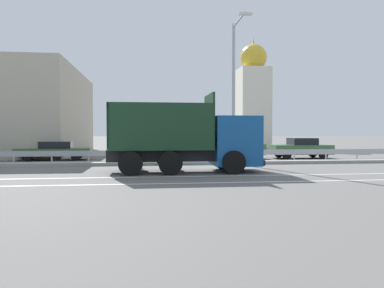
{
  "coord_description": "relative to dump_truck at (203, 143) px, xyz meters",
  "views": [
    {
      "loc": [
        -3.97,
        -18.54,
        1.83
      ],
      "look_at": [
        -1.59,
        0.66,
        1.23
      ],
      "focal_mm": 35.0,
      "sensor_mm": 36.0,
      "label": 1
    }
  ],
  "objects": [
    {
      "name": "street_lamp_1",
      "position": [
        2.4,
        3.79,
        3.25
      ],
      "size": [
        0.7,
        2.78,
        8.07
      ],
      "color": "#ADADB2",
      "rests_on": "ground_plane"
    },
    {
      "name": "background_building_0",
      "position": [
        -14.1,
        16.48,
        2.22
      ],
      "size": [
        11.6,
        15.78,
        7.09
      ],
      "primitive_type": "cube",
      "color": "#B7AD99",
      "rests_on": "ground_plane"
    },
    {
      "name": "parked_car_3",
      "position": [
        -2.71,
        7.96,
        -0.61
      ],
      "size": [
        4.65,
        1.96,
        1.41
      ],
      "rotation": [
        0.0,
        0.0,
        1.57
      ],
      "color": "#B27A14",
      "rests_on": "ground_plane"
    },
    {
      "name": "median_island",
      "position": [
        1.32,
        4.01,
        -1.23
      ],
      "size": [
        33.33,
        1.1,
        0.18
      ],
      "primitive_type": "cube",
      "color": "gray",
      "rests_on": "ground_plane"
    },
    {
      "name": "church_tower",
      "position": [
        10.43,
        27.33,
        4.81
      ],
      "size": [
        3.6,
        3.6,
        13.43
      ],
      "color": "silver",
      "rests_on": "ground_plane"
    },
    {
      "name": "parked_car_4",
      "position": [
        3.01,
        8.06,
        -0.53
      ],
      "size": [
        4.92,
        2.0,
        1.6
      ],
      "rotation": [
        0.0,
        0.0,
        1.55
      ],
      "color": "#335B33",
      "rests_on": "ground_plane"
    },
    {
      "name": "lane_strip_1",
      "position": [
        -0.93,
        -3.85,
        -1.32
      ],
      "size": [
        60.6,
        0.16,
        0.01
      ],
      "primitive_type": "cube",
      "color": "silver",
      "rests_on": "ground_plane"
    },
    {
      "name": "parked_car_5",
      "position": [
        8.2,
        7.98,
        -0.59
      ],
      "size": [
        4.2,
        2.2,
        1.44
      ],
      "rotation": [
        0.0,
        0.0,
        1.52
      ],
      "color": "#335B33",
      "rests_on": "ground_plane"
    },
    {
      "name": "parked_car_2",
      "position": [
        -8.61,
        8.27,
        -0.68
      ],
      "size": [
        4.83,
        2.09,
        1.23
      ],
      "rotation": [
        0.0,
        0.0,
        1.65
      ],
      "color": "#335B33",
      "rests_on": "ground_plane"
    },
    {
      "name": "median_road_sign",
      "position": [
        -3.82,
        4.01,
        -0.18
      ],
      "size": [
        0.68,
        0.16,
        2.22
      ],
      "color": "white",
      "rests_on": "ground_plane"
    },
    {
      "name": "median_guardrail",
      "position": [
        1.32,
        4.97,
        -0.75
      ],
      "size": [
        60.6,
        0.09,
        0.78
      ],
      "color": "#9EA0A5",
      "rests_on": "ground_plane"
    },
    {
      "name": "lane_strip_0",
      "position": [
        -0.93,
        -1.8,
        -1.32
      ],
      "size": [
        60.6,
        0.16,
        0.01
      ],
      "primitive_type": "cube",
      "color": "silver",
      "rests_on": "ground_plane"
    },
    {
      "name": "ground_plane",
      "position": [
        1.32,
        1.35,
        -1.32
      ],
      "size": [
        320.0,
        320.0,
        0.0
      ],
      "primitive_type": "plane",
      "color": "#605E5B"
    },
    {
      "name": "dump_truck",
      "position": [
        0.0,
        0.0,
        0.0
      ],
      "size": [
        6.99,
        2.75,
        3.6
      ],
      "rotation": [
        0.0,
        0.0,
        -1.57
      ],
      "color": "#144C8C",
      "rests_on": "ground_plane"
    }
  ]
}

